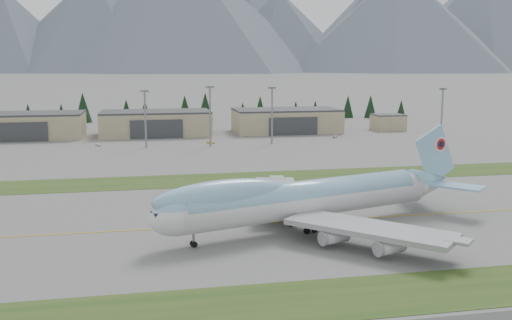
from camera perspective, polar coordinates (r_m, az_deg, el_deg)
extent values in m
plane|color=#5E5E5C|center=(113.60, -0.57, -6.43)|extent=(7000.00, 7000.00, 0.00)
cube|color=#294719|center=(78.67, 4.66, -13.91)|extent=(400.00, 14.00, 0.08)
cube|color=#294719|center=(156.82, -3.59, -1.96)|extent=(400.00, 18.00, 0.08)
cube|color=gold|center=(113.60, -0.57, -6.43)|extent=(400.00, 0.40, 0.02)
cylinder|color=silver|center=(109.66, 5.32, -4.07)|extent=(52.72, 21.41, 6.18)
cylinder|color=#85BCDA|center=(108.89, 4.91, -3.55)|extent=(48.94, 19.85, 5.70)
ellipsoid|color=silver|center=(97.99, -7.87, -5.78)|extent=(11.26, 8.79, 6.18)
ellipsoid|color=#85BCDA|center=(97.69, -7.88, -5.14)|extent=(9.44, 7.42, 5.24)
ellipsoid|color=#85BCDA|center=(100.41, -3.32, -3.60)|extent=(26.62, 12.66, 5.70)
cube|color=#0C1433|center=(96.62, -9.74, -5.29)|extent=(2.67, 2.96, 1.23)
cone|color=silver|center=(129.24, 17.03, -2.37)|extent=(12.67, 9.11, 6.05)
cone|color=#85BCDA|center=(129.01, 17.06, -1.87)|extent=(11.61, 8.32, 5.51)
cube|color=#85BCDA|center=(128.78, 17.47, 0.49)|extent=(11.18, 3.90, 13.12)
cylinder|color=silver|center=(129.53, 17.76, 1.55)|extent=(3.33, 1.18, 3.42)
cylinder|color=red|center=(129.59, 17.73, 1.56)|extent=(2.42, 0.90, 2.47)
cylinder|color=#0C1433|center=(129.66, 17.70, 1.56)|extent=(1.42, 0.60, 1.43)
cube|color=#85BCDA|center=(134.41, 15.90, -1.62)|extent=(7.11, 11.15, 0.44)
cube|color=#85BCDA|center=(126.64, 19.47, -2.47)|extent=(11.23, 11.59, 0.44)
cube|color=#93969A|center=(124.01, 2.06, -3.25)|extent=(14.34, 29.72, 0.95)
cube|color=#93969A|center=(99.01, 11.26, -6.74)|extent=(26.53, 26.57, 0.95)
cylinder|color=silver|center=(119.11, 1.14, -4.68)|extent=(5.42, 3.71, 2.38)
cylinder|color=silver|center=(128.82, 1.04, -3.58)|extent=(5.42, 3.71, 2.38)
cylinder|color=silver|center=(99.82, 7.87, -7.60)|extent=(5.42, 3.71, 2.38)
cylinder|color=silver|center=(96.07, 13.27, -8.46)|extent=(5.42, 3.71, 2.38)
cylinder|color=gray|center=(100.19, -6.27, -8.01)|extent=(0.52, 0.52, 2.28)
cylinder|color=gray|center=(112.31, 3.87, -5.98)|extent=(0.66, 0.66, 2.47)
cylinder|color=gray|center=(107.71, 5.48, -6.68)|extent=(0.66, 0.66, 2.47)
cylinder|color=gray|center=(114.82, 5.90, -5.66)|extent=(0.66, 0.66, 2.47)
cylinder|color=gray|center=(110.31, 7.56, -6.33)|extent=(0.66, 0.66, 2.47)
cylinder|color=black|center=(100.04, -6.18, -8.41)|extent=(1.10, 0.62, 1.05)
cylinder|color=black|center=(100.71, -6.34, -8.29)|extent=(1.10, 0.62, 1.05)
cylinder|color=black|center=(112.49, 3.87, -6.31)|extent=(1.23, 0.79, 1.14)
cylinder|color=black|center=(107.89, 5.48, -7.02)|extent=(1.23, 0.79, 1.14)
cylinder|color=black|center=(114.99, 5.89, -5.98)|extent=(1.23, 0.79, 1.14)
cylinder|color=black|center=(110.50, 7.55, -6.66)|extent=(1.23, 0.79, 1.14)
cube|color=gray|center=(263.49, -22.05, 3.14)|extent=(48.00, 26.00, 10.00)
cube|color=#343638|center=(263.01, -22.12, 4.31)|extent=(48.00, 26.00, 0.80)
cube|color=#343638|center=(250.63, -22.60, 2.58)|extent=(22.08, 0.60, 8.00)
cube|color=gray|center=(258.75, -9.99, 3.59)|extent=(48.00, 26.00, 10.00)
cube|color=#343638|center=(258.26, -10.03, 4.78)|extent=(48.00, 26.00, 0.80)
cube|color=#343638|center=(245.63, -9.92, 3.04)|extent=(22.08, 0.60, 8.00)
cube|color=gray|center=(266.74, 3.03, 3.90)|extent=(48.00, 26.00, 10.00)
cube|color=#343638|center=(266.26, 3.04, 5.05)|extent=(48.00, 26.00, 0.80)
cube|color=#343638|center=(254.03, 3.76, 3.38)|extent=(22.08, 0.60, 8.00)
cube|color=gray|center=(281.43, 13.07, 3.65)|extent=(14.00, 12.00, 7.00)
cube|color=#343638|center=(281.08, 13.10, 4.42)|extent=(14.00, 12.00, 0.60)
cylinder|color=gray|center=(218.85, -11.00, 3.93)|extent=(0.70, 0.70, 20.96)
cube|color=gray|center=(218.08, -11.09, 6.78)|extent=(3.20, 3.20, 0.80)
cylinder|color=gray|center=(219.09, -4.61, 4.27)|extent=(0.70, 0.70, 22.35)
cube|color=gray|center=(218.33, -4.65, 7.29)|extent=(3.20, 3.20, 0.80)
cylinder|color=gray|center=(226.50, 1.61, 4.38)|extent=(0.70, 0.70, 21.69)
cube|color=gray|center=(225.77, 1.63, 7.23)|extent=(3.20, 3.20, 0.80)
cylinder|color=gray|center=(247.64, 18.08, 4.27)|extent=(0.70, 0.70, 20.90)
cube|color=gray|center=(246.96, 18.21, 6.77)|extent=(3.20, 3.20, 0.80)
imported|color=white|center=(229.15, -15.53, 1.37)|extent=(2.31, 3.26, 1.03)
imported|color=gold|center=(228.29, -4.55, 1.66)|extent=(3.51, 2.30, 1.09)
imported|color=#B8BABD|center=(247.71, 7.90, 2.22)|extent=(3.09, 4.08, 1.10)
cone|color=black|center=(329.82, -21.82, 4.36)|extent=(5.88, 5.88, 10.51)
cone|color=black|center=(324.19, -18.88, 4.44)|extent=(5.85, 5.85, 10.45)
cone|color=black|center=(323.29, -16.91, 5.06)|extent=(9.17, 9.17, 16.37)
cone|color=black|center=(321.08, -12.84, 4.85)|extent=(6.99, 6.99, 12.48)
cone|color=black|center=(317.50, -11.03, 4.83)|extent=(6.80, 6.80, 12.14)
cone|color=black|center=(320.96, -7.13, 5.19)|extent=(8.09, 8.09, 14.44)
cone|color=black|center=(320.57, -5.09, 5.35)|extent=(8.86, 8.86, 15.82)
cone|color=black|center=(321.43, -1.34, 4.90)|extent=(5.77, 5.77, 10.30)
cone|color=black|center=(328.50, 0.42, 5.27)|extent=(7.48, 7.48, 13.36)
cone|color=black|center=(334.03, 3.99, 5.04)|extent=(5.71, 5.71, 10.19)
cone|color=black|center=(337.32, 5.94, 5.08)|extent=(5.85, 5.85, 10.44)
cone|color=black|center=(342.70, 9.17, 5.31)|extent=(7.37, 7.37, 13.16)
cone|color=black|center=(345.12, 11.37, 5.31)|extent=(7.60, 7.60, 13.58)
cone|color=black|center=(352.09, 14.31, 5.01)|extent=(5.77, 5.77, 10.31)
cone|color=#51606D|center=(2456.46, -24.12, 11.91)|extent=(725.06, 725.06, 333.00)
cone|color=#51606D|center=(2404.40, -15.82, 13.07)|extent=(814.99, 814.99, 385.72)
cone|color=#51606D|center=(2365.36, -7.20, 14.75)|extent=(1125.49, 1125.49, 496.34)
cone|color=#51606D|center=(2473.33, 2.27, 12.75)|extent=(719.45, 719.45, 337.68)
cone|color=white|center=(2481.02, 2.28, 15.08)|extent=(273.39, 273.39, 135.07)
cone|color=#51606D|center=(2438.51, 14.02, 13.46)|extent=(978.07, 978.07, 416.92)
cone|color=#51606D|center=(2850.93, 21.70, 12.93)|extent=(1024.03, 1024.03, 462.08)
cone|color=#51606D|center=(3020.39, -14.93, 13.33)|extent=(984.16, 984.16, 492.08)
cone|color=#51606D|center=(3060.53, -1.36, 13.85)|extent=(1039.62, 1039.62, 519.81)
cone|color=#51606D|center=(3251.39, 11.21, 12.87)|extent=(914.92, 914.92, 457.46)
cone|color=white|center=(3261.68, 11.29, 15.12)|extent=(365.97, 365.97, 201.28)
cone|color=#51606D|center=(3573.06, 21.89, 11.95)|extent=(886.18, 886.18, 443.09)
cone|color=white|center=(3581.81, 22.02, 13.93)|extent=(354.47, 354.47, 194.96)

